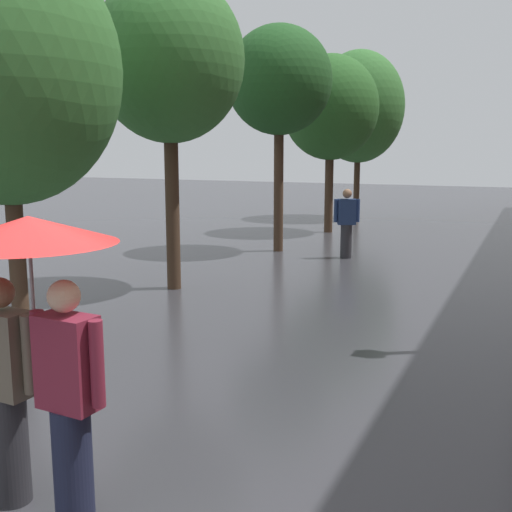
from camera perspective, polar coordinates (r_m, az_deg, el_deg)
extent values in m
cylinder|color=#473323|center=(8.20, -21.05, -0.54)|extent=(0.21, 0.21, 2.21)
ellipsoid|color=#387533|center=(8.14, -22.09, 15.59)|extent=(2.72, 2.72, 3.18)
cylinder|color=#473323|center=(11.07, -7.68, 4.45)|extent=(0.25, 0.25, 2.93)
ellipsoid|color=#387533|center=(11.12, -7.99, 17.49)|extent=(2.57, 2.57, 2.82)
cylinder|color=#473323|center=(15.09, 2.08, 6.32)|extent=(0.23, 0.23, 3.11)
ellipsoid|color=#235623|center=(15.15, 2.15, 15.84)|extent=(2.50, 2.50, 2.55)
cylinder|color=#473323|center=(18.68, 6.71, 6.04)|extent=(0.25, 0.25, 2.52)
ellipsoid|color=#2D6628|center=(18.68, 6.86, 13.39)|extent=(2.80, 2.80, 3.03)
cylinder|color=#473323|center=(22.55, 9.23, 6.55)|extent=(0.21, 0.21, 2.46)
ellipsoid|color=#387533|center=(22.56, 9.42, 13.37)|extent=(3.16, 3.16, 3.87)
cylinder|color=#2D2D33|center=(4.91, -21.64, -16.10)|extent=(0.26, 0.26, 0.80)
cube|color=#665B4C|center=(4.65, -22.20, -8.26)|extent=(0.41, 0.24, 0.60)
cylinder|color=#665B4C|center=(4.46, -20.13, -8.49)|extent=(0.09, 0.09, 0.54)
cylinder|color=#1E233D|center=(4.50, -16.44, -18.07)|extent=(0.26, 0.26, 0.83)
cube|color=maroon|center=(4.22, -16.93, -9.32)|extent=(0.41, 0.24, 0.62)
sphere|color=beige|center=(4.10, -17.23, -3.55)|extent=(0.21, 0.21, 0.21)
cylinder|color=maroon|center=(4.38, -19.30, -8.29)|extent=(0.09, 0.09, 0.56)
cylinder|color=maroon|center=(4.04, -14.39, -9.57)|extent=(0.09, 0.09, 0.56)
cylinder|color=#9E9EA3|center=(4.38, -19.68, -5.84)|extent=(0.02, 0.02, 1.11)
cone|color=red|center=(4.26, -20.16, 2.27)|extent=(1.15, 1.15, 0.18)
cylinder|color=#2D2D33|center=(14.36, 8.27, 1.35)|extent=(0.26, 0.26, 0.77)
cube|color=navy|center=(14.28, 8.34, 4.04)|extent=(0.46, 0.37, 0.58)
sphere|color=#9E7051|center=(14.25, 8.38, 5.70)|extent=(0.21, 0.21, 0.21)
cylinder|color=navy|center=(14.32, 9.33, 4.14)|extent=(0.09, 0.09, 0.52)
cylinder|color=navy|center=(14.24, 7.35, 4.16)|extent=(0.09, 0.09, 0.52)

